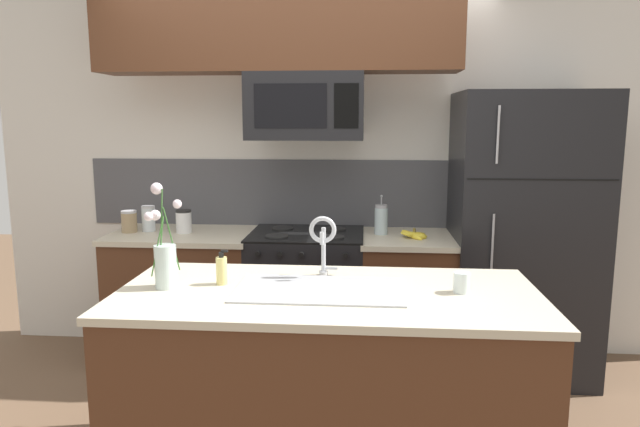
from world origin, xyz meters
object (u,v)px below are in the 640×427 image
object	(u,v)px
storage_jar_medium	(148,219)
storage_jar_short	(184,221)
stove_range	(307,299)
refrigerator	(522,236)
storage_jar_tall	(129,221)
banana_bunch	(414,235)
french_press	(381,220)
sink_faucet	(323,238)
dish_soap_bottle	(222,270)
spare_glass	(461,283)
microwave	(306,107)
flower_vase	(165,260)

from	to	relation	value
storage_jar_medium	storage_jar_short	size ratio (longest dim) A/B	1.12
stove_range	storage_jar_medium	bearing A→B (deg)	178.09
refrigerator	storage_jar_tall	bearing A→B (deg)	-179.38
storage_jar_short	stove_range	bearing A→B (deg)	-0.14
banana_bunch	french_press	bearing A→B (deg)	150.48
french_press	sink_faucet	distance (m)	1.14
dish_soap_bottle	sink_faucet	bearing A→B (deg)	18.76
stove_range	spare_glass	xyz separation A→B (m)	(0.82, -1.23, 0.49)
sink_faucet	microwave	bearing A→B (deg)	100.54
refrigerator	storage_jar_medium	size ratio (longest dim) A/B	10.44
microwave	dish_soap_bottle	distance (m)	1.43
flower_vase	sink_faucet	bearing A→B (deg)	18.02
microwave	banana_bunch	bearing A→B (deg)	-3.14
storage_jar_medium	sink_faucet	bearing A→B (deg)	-39.62
microwave	flower_vase	distance (m)	1.52
storage_jar_short	refrigerator	bearing A→B (deg)	0.46
french_press	flower_vase	distance (m)	1.67
storage_jar_tall	spare_glass	bearing A→B (deg)	-30.93
sink_faucet	spare_glass	bearing A→B (deg)	-17.63
flower_vase	microwave	bearing A→B (deg)	67.25
storage_jar_short	storage_jar_tall	bearing A→B (deg)	-178.39
spare_glass	storage_jar_medium	bearing A→B (deg)	146.58
storage_jar_medium	sink_faucet	xyz separation A→B (m)	(1.29, -1.07, 0.11)
refrigerator	dish_soap_bottle	distance (m)	2.08
french_press	storage_jar_medium	bearing A→B (deg)	-179.17
sink_faucet	storage_jar_short	bearing A→B (deg)	134.90
storage_jar_tall	sink_faucet	world-z (taller)	sink_faucet
dish_soap_bottle	storage_jar_tall	bearing A→B (deg)	128.68
stove_range	dish_soap_bottle	distance (m)	1.33
refrigerator	flower_vase	distance (m)	2.32
dish_soap_bottle	french_press	bearing A→B (deg)	58.24
microwave	spare_glass	world-z (taller)	microwave
french_press	flower_vase	size ratio (longest dim) A/B	0.55
banana_bunch	flower_vase	bearing A→B (deg)	-135.64
french_press	flower_vase	xyz separation A→B (m)	(-1.02, -1.32, 0.03)
refrigerator	spare_glass	world-z (taller)	refrigerator
sink_faucet	spare_glass	distance (m)	0.68
microwave	sink_faucet	distance (m)	1.21
banana_bunch	spare_glass	size ratio (longest dim) A/B	2.05
microwave	refrigerator	size ratio (longest dim) A/B	0.40
banana_bunch	stove_range	bearing A→B (deg)	175.17
storage_jar_tall	flower_vase	distance (m)	1.44
banana_bunch	sink_faucet	xyz separation A→B (m)	(-0.52, -0.97, 0.18)
stove_range	spare_glass	bearing A→B (deg)	-56.32
french_press	spare_glass	distance (m)	1.33
microwave	flower_vase	bearing A→B (deg)	-112.75
microwave	spare_glass	bearing A→B (deg)	-55.86
refrigerator	storage_jar_medium	bearing A→B (deg)	179.62
french_press	storage_jar_short	bearing A→B (deg)	-177.52
storage_jar_short	french_press	xyz separation A→B (m)	(1.34, 0.06, 0.02)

